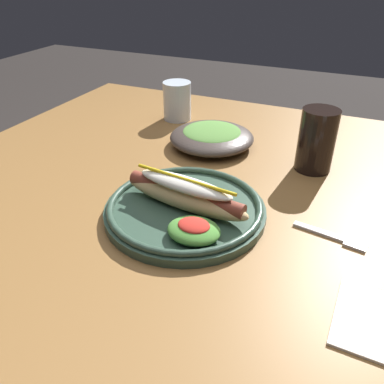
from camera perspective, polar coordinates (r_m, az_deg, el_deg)
The scene contains 6 objects.
dining_table at distance 0.83m, azimuth 3.25°, elevation -4.64°, with size 1.22×1.04×0.74m.
hot_dog_plate at distance 0.68m, azimuth -0.95°, elevation -2.03°, with size 0.28×0.28×0.08m.
fork at distance 0.68m, azimuth 20.18°, elevation -6.19°, with size 0.12×0.04×0.00m.
soda_cup at distance 0.86m, azimuth 17.66°, elevation 7.16°, with size 0.08×0.08×0.13m, color black.
water_cup at distance 1.10m, azimuth -2.17°, elevation 13.09°, with size 0.08×0.08×0.10m, color silver.
side_bowl at distance 0.94m, azimuth 2.89°, elevation 8.08°, with size 0.20×0.20×0.05m.
Camera 1 is at (0.23, -0.63, 1.14)m, focal length 36.71 mm.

